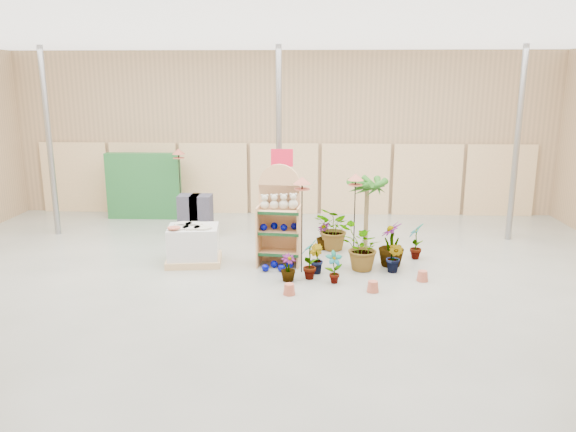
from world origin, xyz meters
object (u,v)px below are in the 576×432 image
(bird_table_front, at_px, (302,184))
(potted_plant_2, at_px, (362,247))
(display_shelf, at_px, (279,219))
(pallet_stack, at_px, (193,245))

(bird_table_front, relative_size, potted_plant_2, 2.00)
(display_shelf, bearing_deg, pallet_stack, -170.50)
(pallet_stack, height_order, potted_plant_2, potted_plant_2)
(pallet_stack, relative_size, potted_plant_2, 1.26)
(bird_table_front, height_order, potted_plant_2, bird_table_front)
(display_shelf, relative_size, potted_plant_2, 2.16)
(display_shelf, height_order, potted_plant_2, display_shelf)
(pallet_stack, bearing_deg, potted_plant_2, -11.99)
(display_shelf, relative_size, pallet_stack, 1.71)
(display_shelf, relative_size, bird_table_front, 1.08)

